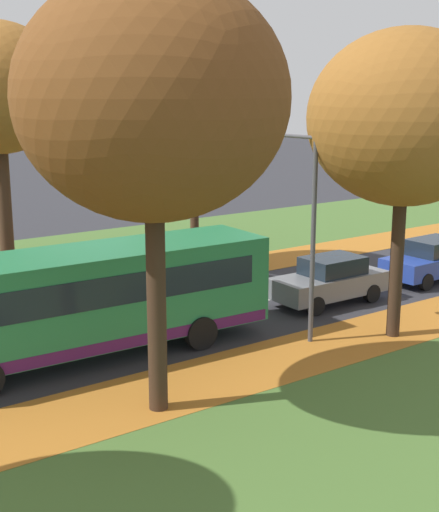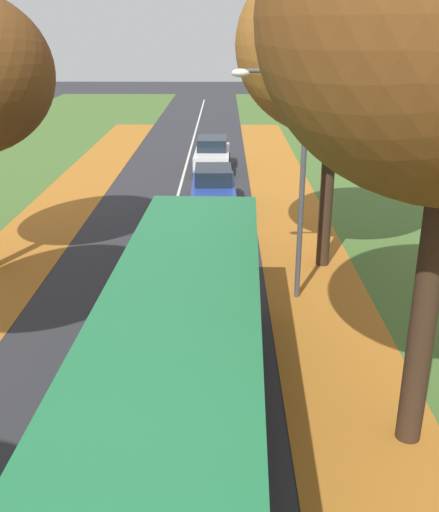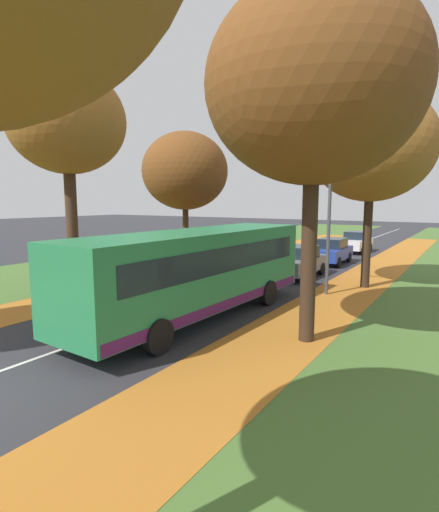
{
  "view_description": "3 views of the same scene",
  "coord_description": "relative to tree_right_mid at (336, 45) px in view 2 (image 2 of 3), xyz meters",
  "views": [
    {
      "loc": [
        18.53,
        0.36,
        7.14
      ],
      "look_at": [
        0.12,
        13.51,
        1.9
      ],
      "focal_mm": 50.0,
      "sensor_mm": 36.0,
      "label": 1
    },
    {
      "loc": [
        2.03,
        -0.8,
        6.91
      ],
      "look_at": [
        1.91,
        12.94,
        1.59
      ],
      "focal_mm": 42.0,
      "sensor_mm": 36.0,
      "label": 2
    },
    {
      "loc": [
        9.19,
        -2.57,
        3.98
      ],
      "look_at": [
        -0.77,
        12.94,
        1.43
      ],
      "focal_mm": 28.0,
      "sensor_mm": 36.0,
      "label": 3
    }
  ],
  "objects": [
    {
      "name": "bus",
      "position": [
        -3.69,
        -8.15,
        -4.7
      ],
      "size": [
        2.92,
        10.48,
        2.98
      ],
      "color": "#237A47",
      "rests_on": "ground"
    },
    {
      "name": "leaf_litter_right",
      "position": [
        -0.45,
        -2.37,
        -6.39
      ],
      "size": [
        2.8,
        60.0,
        0.0
      ],
      "primitive_type": "cube",
      "color": "#B26B23",
      "rests_on": "grass_verge_right"
    },
    {
      "name": "streetlamp_right",
      "position": [
        -1.38,
        -2.37,
        -2.66
      ],
      "size": [
        1.89,
        0.28,
        6.0
      ],
      "color": "#47474C",
      "rests_on": "ground"
    },
    {
      "name": "road_centre_line",
      "position": [
        -5.05,
        3.63,
        -6.4
      ],
      "size": [
        0.12,
        80.0,
        0.01
      ],
      "primitive_type": "cube",
      "color": "silver",
      "rests_on": "ground"
    },
    {
      "name": "car_white_third_in_line",
      "position": [
        -3.65,
        12.92,
        -5.59
      ],
      "size": [
        1.84,
        4.23,
        1.62
      ],
      "color": "silver",
      "rests_on": "ground"
    },
    {
      "name": "tree_right_mid",
      "position": [
        0.0,
        0.0,
        0.0
      ],
      "size": [
        5.5,
        5.5,
        8.89
      ],
      "color": "#382619",
      "rests_on": "ground"
    },
    {
      "name": "car_grey_lead",
      "position": [
        -3.56,
        0.82,
        -5.59
      ],
      "size": [
        1.84,
        4.23,
        1.62
      ],
      "color": "slate",
      "rests_on": "ground"
    },
    {
      "name": "grass_verge_right",
      "position": [
        4.15,
        3.63,
        -6.4
      ],
      "size": [
        12.0,
        90.0,
        0.01
      ],
      "primitive_type": "cube",
      "color": "#476B2D",
      "rests_on": "ground"
    },
    {
      "name": "car_blue_following",
      "position": [
        -3.47,
        6.16,
        -5.59
      ],
      "size": [
        1.85,
        4.23,
        1.62
      ],
      "color": "#233D9E",
      "rests_on": "ground"
    }
  ]
}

